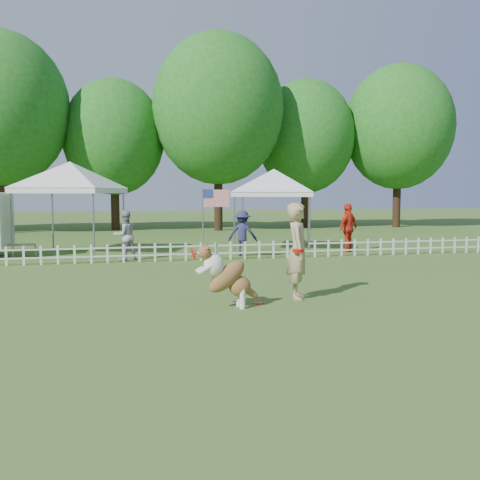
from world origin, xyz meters
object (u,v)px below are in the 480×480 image
Objects in this scene: flag_pole at (203,225)px; spectator_c at (348,228)px; canopy_tent_left at (71,209)px; spectator_b at (242,233)px; handler at (298,251)px; frisbee_on_turf at (259,303)px; dog at (228,276)px; spectator_a at (125,236)px; canopy_tent_right at (274,210)px.

spectator_c is (5.80, 1.64, -0.27)m from flag_pole.
canopy_tent_left reaches higher than spectator_b.
handler is 6.56m from flag_pole.
frisbee_on_turf is at bearing -46.17° from canopy_tent_left.
spectator_a is at bearing 97.93° from dog.
canopy_tent_right reaches higher than flag_pole.
dog is 5.94× the size of frisbee_on_turf.
dog is 10.91m from canopy_tent_right.
flag_pole is at bearing 26.60° from handler.
canopy_tent_right is 1.93× the size of spectator_b.
dog is at bearing 20.47° from spectator_c.
handler is 0.84× the size of flag_pole.
spectator_c is (4.83, 8.12, -0.09)m from handler.
frisbee_on_turf is 0.06× the size of canopy_tent_left.
spectator_c is (10.11, -1.68, -0.72)m from canopy_tent_left.
dog is at bearing -88.40° from flag_pole.
flag_pole reaches higher than handler.
flag_pole is (-3.29, -3.04, -0.35)m from canopy_tent_right.
dog is 8.25m from spectator_a.
canopy_tent_left is (-3.66, 10.40, 1.02)m from dog.
spectator_a is at bearing -28.38° from spectator_c.
spectator_b is at bearing 46.74° from flag_pole.
canopy_tent_left reaches higher than frisbee_on_turf.
handler is at bearing 15.72° from dog.
dog is at bearing -91.70° from canopy_tent_right.
frisbee_on_turf is at bearing 126.15° from handler.
frisbee_on_turf is 0.11× the size of spectator_c.
frisbee_on_turf is 6.89m from flag_pole.
spectator_c reaches higher than spectator_b.
frisbee_on_turf is at bearing -88.72° from canopy_tent_right.
handler is 7.88m from spectator_b.
spectator_c reaches higher than spectator_a.
spectator_a is (-1.80, 8.05, 0.20)m from dog.
dog is 0.97m from frisbee_on_turf.
canopy_tent_right reaches higher than dog.
flag_pole reaches higher than spectator_b.
handler is 9.45m from spectator_c.
handler is 9.82m from canopy_tent_right.
flag_pole is (-0.04, 6.78, 1.18)m from frisbee_on_turf.
spectator_a is (-2.50, 7.75, 0.81)m from frisbee_on_turf.
spectator_b is (4.09, 0.40, -0.02)m from spectator_a.
canopy_tent_right is at bearing -62.23° from spectator_c.
spectator_b is at bearing 78.93° from frisbee_on_turf.
flag_pole is at bearing -17.24° from spectator_c.
dog is 0.67× the size of spectator_c.
dog is 11.08m from canopy_tent_left.
dog is 0.52× the size of flag_pole.
handler reaches higher than spectator_a.
dog is (-1.62, -0.60, -0.39)m from handler.
frisbee_on_turf is 0.07× the size of canopy_tent_right.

